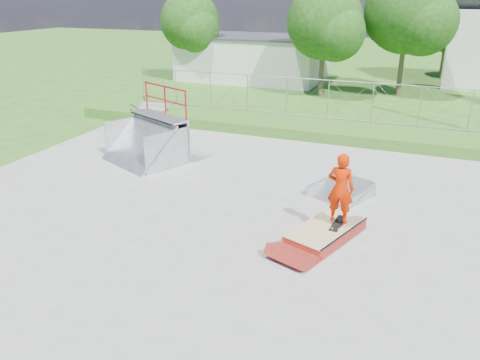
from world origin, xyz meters
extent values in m
plane|color=#2F611B|center=(0.00, 0.00, 0.00)|extent=(120.00, 120.00, 0.00)
cube|color=gray|center=(0.00, 0.00, 0.02)|extent=(20.00, 16.00, 0.04)
cube|color=#2F611B|center=(0.00, 9.50, 0.25)|extent=(24.00, 3.00, 0.50)
cube|color=maroon|center=(2.25, -0.03, 0.16)|extent=(1.82, 2.55, 0.32)
cube|color=tan|center=(2.25, -0.03, 0.33)|extent=(1.84, 2.57, 0.02)
cube|color=black|center=(2.51, 0.15, 0.39)|extent=(0.32, 0.82, 0.13)
imported|color=red|center=(2.51, 0.15, 1.32)|extent=(0.70, 0.48, 1.86)
cube|color=silver|center=(-8.00, 22.00, 1.50)|extent=(10.00, 6.00, 3.00)
cylinder|color=#4E4031|center=(-2.00, 18.00, 1.22)|extent=(0.30, 0.30, 2.45)
sphere|color=#173E10|center=(-2.00, 18.00, 4.41)|extent=(4.48, 4.48, 4.48)
sphere|color=#173E10|center=(-1.16, 17.44, 3.85)|extent=(3.36, 3.36, 3.36)
cylinder|color=#4E4031|center=(2.50, 20.00, 1.40)|extent=(0.30, 0.30, 2.80)
sphere|color=#173E10|center=(2.50, 20.00, 5.04)|extent=(5.12, 5.12, 5.12)
sphere|color=#173E10|center=(3.46, 19.36, 4.40)|extent=(3.84, 3.84, 3.84)
cylinder|color=#4E4031|center=(-12.00, 20.00, 1.14)|extent=(0.30, 0.30, 2.27)
sphere|color=#173E10|center=(-12.00, 20.00, 4.10)|extent=(4.16, 4.16, 4.16)
sphere|color=#173E10|center=(-11.22, 19.48, 3.58)|extent=(3.12, 3.12, 3.12)
cylinder|color=#4E4031|center=(5.00, 28.00, 1.05)|extent=(0.30, 0.30, 2.10)
sphere|color=#173E10|center=(5.00, 28.00, 3.78)|extent=(3.84, 3.84, 3.84)
sphere|color=#173E10|center=(5.72, 27.52, 3.30)|extent=(2.88, 2.88, 2.88)
camera|label=1|loc=(4.19, -10.90, 6.01)|focal=35.00mm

